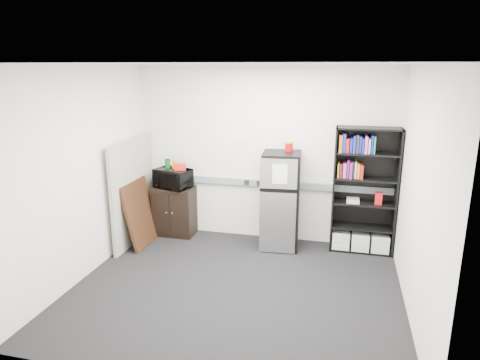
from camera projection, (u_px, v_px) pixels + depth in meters
The scene contains 18 objects.
floor at pixel (236, 289), 5.31m from camera, with size 4.00×4.00×0.00m, color black.
wall_back at pixel (263, 155), 6.61m from camera, with size 4.00×0.02×2.70m, color white.
wall_right at pixel (419, 196), 4.51m from camera, with size 0.02×3.50×2.70m, color white.
wall_left at pixel (83, 174), 5.42m from camera, with size 0.02×3.50×2.70m, color white.
ceiling at pixel (235, 64), 4.62m from camera, with size 4.00×3.50×0.02m, color white.
electrical_raceway at pixel (263, 183), 6.69m from camera, with size 3.92×0.05×0.10m, color gray.
wall_note at pixel (241, 141), 6.63m from camera, with size 0.14×0.00×0.10m, color white.
bookshelf at pixel (364, 192), 6.20m from camera, with size 0.90×0.34×1.85m.
cubicle_partition at pixel (133, 192), 6.55m from camera, with size 0.06×1.30×1.62m.
cabinet at pixel (175, 211), 6.94m from camera, with size 0.64×0.43×0.80m.
microwave at pixel (173, 178), 6.78m from camera, with size 0.55×0.37×0.30m, color black.
snack_box_a at pixel (168, 164), 6.78m from camera, with size 0.07×0.05×0.15m, color #175129.
snack_box_b at pixel (168, 164), 6.78m from camera, with size 0.07×0.05×0.15m, color #0D3B15.
snack_box_c at pixel (175, 164), 6.75m from camera, with size 0.07×0.05×0.14m, color gold.
snack_bag at pixel (180, 167), 6.69m from camera, with size 0.18×0.10×0.10m, color red.
refrigerator at pixel (281, 201), 6.38m from camera, with size 0.59×0.62×1.46m.
coffee_can at pixel (289, 146), 6.27m from camera, with size 0.12×0.12×0.16m.
framed_poster at pixel (140, 213), 6.54m from camera, with size 0.26×0.78×0.99m.
Camera 1 is at (1.18, -4.63, 2.68)m, focal length 32.00 mm.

